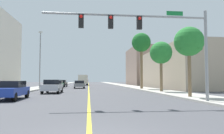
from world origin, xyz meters
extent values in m
plane|color=#47474C|center=(0.00, 42.00, 0.00)|extent=(192.00, 192.00, 0.00)
cube|color=#9E9B93|center=(-9.02, 42.00, 0.07)|extent=(3.54, 168.00, 0.15)
cube|color=#B2ADA3|center=(9.02, 42.00, 0.07)|extent=(3.54, 168.00, 0.15)
cube|color=yellow|center=(0.00, 42.00, 0.00)|extent=(0.16, 144.00, 0.01)
cube|color=tan|center=(18.39, 32.81, 3.55)|extent=(12.46, 24.14, 7.10)
cube|color=gray|center=(17.90, 56.29, 5.40)|extent=(11.48, 16.06, 10.80)
cylinder|color=gray|center=(7.65, 8.20, 3.13)|extent=(0.20, 0.20, 5.95)
cylinder|color=gray|center=(2.38, 8.20, 5.61)|extent=(10.54, 0.14, 0.14)
cube|color=black|center=(3.17, 8.20, 5.16)|extent=(0.32, 0.24, 0.84)
sphere|color=red|center=(3.17, 8.06, 5.41)|extent=(0.20, 0.20, 0.20)
cube|color=black|center=(1.33, 8.20, 5.16)|extent=(0.32, 0.24, 0.84)
sphere|color=red|center=(1.33, 8.06, 5.41)|extent=(0.20, 0.20, 0.20)
cube|color=black|center=(-0.52, 8.20, 5.16)|extent=(0.32, 0.24, 0.84)
sphere|color=red|center=(-0.52, 8.06, 5.41)|extent=(0.20, 0.20, 0.20)
cube|color=#147233|center=(5.55, 8.20, 5.86)|extent=(1.10, 0.04, 0.28)
cylinder|color=gray|center=(-7.75, 29.80, 4.59)|extent=(0.16, 0.16, 8.88)
cube|color=beige|center=(-7.75, 29.80, 9.18)|extent=(0.56, 0.28, 0.20)
cylinder|color=brown|center=(8.21, 11.71, 2.42)|extent=(0.28, 0.28, 4.54)
sphere|color=#287F33|center=(8.21, 11.71, 4.69)|extent=(2.43, 2.43, 2.43)
cone|color=#287F33|center=(8.94, 11.71, 4.49)|extent=(0.44, 1.18, 1.26)
cone|color=#287F33|center=(8.57, 12.34, 4.49)|extent=(1.39, 1.09, 1.17)
cone|color=#287F33|center=(7.92, 12.38, 4.49)|extent=(1.28, 0.85, 1.25)
cone|color=#287F33|center=(7.48, 11.62, 4.49)|extent=(0.55, 1.17, 1.30)
cone|color=#287F33|center=(7.76, 11.13, 4.49)|extent=(1.20, 1.03, 1.39)
cone|color=#287F33|center=(8.66, 11.14, 4.49)|extent=(1.03, 0.90, 1.39)
cylinder|color=brown|center=(8.61, 19.69, 2.47)|extent=(0.34, 0.34, 4.63)
sphere|color=#287F33|center=(8.61, 19.69, 4.78)|extent=(2.67, 2.67, 2.67)
cone|color=#287F33|center=(9.41, 19.73, 4.58)|extent=(0.49, 1.31, 1.05)
cone|color=#287F33|center=(8.74, 20.49, 4.58)|extent=(1.43, 0.63, 1.50)
cone|color=#287F33|center=(8.02, 20.24, 4.58)|extent=(1.09, 1.14, 1.56)
cone|color=#287F33|center=(7.90, 19.31, 4.58)|extent=(0.94, 1.31, 1.29)
cone|color=#287F33|center=(8.83, 18.92, 4.58)|extent=(1.41, 0.79, 1.15)
cylinder|color=brown|center=(8.21, 27.68, 3.79)|extent=(0.42, 0.42, 7.28)
sphere|color=#1E6B28|center=(8.21, 27.68, 7.43)|extent=(3.00, 3.00, 3.00)
cone|color=#1E6B28|center=(9.10, 27.82, 7.23)|extent=(0.59, 1.30, 1.65)
cone|color=#1E6B28|center=(8.35, 28.57, 7.23)|extent=(1.46, 0.63, 1.44)
cone|color=#1E6B28|center=(7.41, 28.09, 7.23)|extent=(0.89, 1.26, 1.72)
cone|color=#1E6B28|center=(7.51, 27.12, 7.23)|extent=(1.10, 1.27, 1.39)
cone|color=#1E6B28|center=(8.36, 26.79, 7.23)|extent=(1.38, 0.61, 1.63)
cube|color=slate|center=(-1.70, 33.88, 0.60)|extent=(2.08, 4.42, 0.57)
cube|color=black|center=(-1.69, 33.82, 1.13)|extent=(1.74, 2.18, 0.49)
cylinder|color=black|center=(-2.61, 35.45, 0.32)|extent=(0.25, 0.65, 0.64)
cylinder|color=black|center=(-0.95, 35.54, 0.32)|extent=(0.25, 0.65, 0.64)
cylinder|color=black|center=(-2.45, 32.22, 0.32)|extent=(0.25, 0.65, 0.64)
cylinder|color=black|center=(-0.79, 32.31, 0.32)|extent=(0.25, 0.65, 0.64)
cube|color=#BCBCC1|center=(-4.13, 20.03, 0.66)|extent=(1.92, 4.01, 0.68)
cube|color=black|center=(-4.13, 20.02, 1.27)|extent=(1.68, 1.96, 0.53)
cylinder|color=black|center=(-4.95, 21.49, 0.32)|extent=(0.23, 0.64, 0.64)
cylinder|color=black|center=(-3.27, 21.47, 0.32)|extent=(0.23, 0.64, 0.64)
cylinder|color=black|center=(-4.98, 18.59, 0.32)|extent=(0.23, 0.64, 0.64)
cylinder|color=black|center=(-3.30, 18.58, 0.32)|extent=(0.23, 0.64, 0.64)
cube|color=#1E389E|center=(-6.00, 12.25, 0.62)|extent=(1.91, 4.40, 0.61)
cube|color=black|center=(-6.01, 12.55, 1.18)|extent=(1.64, 2.17, 0.50)
cylinder|color=black|center=(-5.16, 10.64, 0.32)|extent=(0.23, 0.64, 0.64)
cylinder|color=black|center=(-5.23, 13.89, 0.32)|extent=(0.23, 0.64, 0.64)
cylinder|color=black|center=(-6.84, 13.86, 0.32)|extent=(0.23, 0.64, 0.64)
cube|color=black|center=(-5.79, 41.74, 0.64)|extent=(2.07, 4.53, 0.63)
cube|color=black|center=(-5.79, 41.67, 1.22)|extent=(1.75, 2.14, 0.54)
cylinder|color=black|center=(-5.01, 40.03, 0.32)|extent=(0.25, 0.65, 0.64)
cylinder|color=black|center=(-6.70, 40.09, 0.32)|extent=(0.25, 0.65, 0.64)
cylinder|color=black|center=(-4.87, 43.38, 0.32)|extent=(0.25, 0.65, 0.64)
cylinder|color=black|center=(-6.56, 43.45, 0.32)|extent=(0.25, 0.65, 0.64)
cube|color=#196638|center=(-5.64, 33.86, 0.62)|extent=(1.94, 4.37, 0.61)
cube|color=black|center=(-5.64, 34.15, 1.15)|extent=(1.70, 2.18, 0.45)
cylinder|color=black|center=(-4.77, 32.23, 0.32)|extent=(0.22, 0.64, 0.64)
cylinder|color=black|center=(-6.51, 32.23, 0.32)|extent=(0.22, 0.64, 0.64)
cylinder|color=black|center=(-4.77, 35.49, 0.32)|extent=(0.22, 0.64, 0.64)
cylinder|color=black|center=(-6.51, 35.49, 0.32)|extent=(0.22, 0.64, 0.64)
cube|color=red|center=(-1.43, 58.37, 1.25)|extent=(2.47, 2.14, 1.60)
cube|color=beige|center=(-1.55, 54.68, 1.65)|extent=(2.57, 5.38, 2.41)
cylinder|color=black|center=(-2.48, 58.40, 0.45)|extent=(0.31, 0.91, 0.90)
cylinder|color=black|center=(-0.38, 58.33, 0.45)|extent=(0.31, 0.91, 0.90)
cylinder|color=black|center=(-2.64, 53.39, 0.45)|extent=(0.31, 0.91, 0.90)
cylinder|color=black|center=(-0.54, 53.32, 0.45)|extent=(0.31, 0.91, 0.90)
camera|label=1|loc=(-0.03, -4.92, 1.52)|focal=34.09mm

